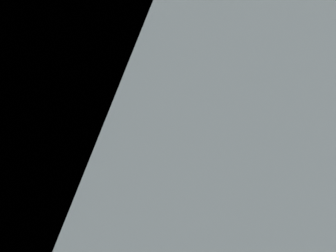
# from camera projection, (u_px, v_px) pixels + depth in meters

# --- Properties ---
(ground_plane) EXTENTS (160.00, 160.00, 0.00)m
(ground_plane) POSITION_uv_depth(u_px,v_px,m) (207.00, 162.00, 13.97)
(ground_plane) COLOR #3D3D3F
(sidewalk_slab) EXTENTS (80.00, 3.06, 0.15)m
(sidewalk_slab) POSITION_uv_depth(u_px,v_px,m) (130.00, 170.00, 12.59)
(sidewalk_slab) COLOR #A3A099
(sidewalk_slab) RESTS_ON ground
(curb_strip) EXTENTS (80.00, 0.14, 0.15)m
(curb_strip) POSITION_uv_depth(u_px,v_px,m) (168.00, 165.00, 13.23)
(curb_strip) COLOR gray
(curb_strip) RESTS_ON ground
(shuttle_bus) EXTENTS (10.53, 3.32, 3.38)m
(shuttle_bus) POSITION_uv_depth(u_px,v_px,m) (196.00, 119.00, 13.91)
(shuttle_bus) COLOR yellow
(shuttle_bus) RESTS_ON ground
(parked_sedan_navy) EXTENTS (4.66, 1.92, 1.28)m
(parked_sedan_navy) POSITION_uv_depth(u_px,v_px,m) (112.00, 112.00, 24.99)
(parked_sedan_navy) COLOR #19234C
(parked_sedan_navy) RESTS_ON ground
(parked_sedan_maroon) EXTENTS (4.45, 1.77, 1.26)m
(parked_sedan_maroon) POSITION_uv_depth(u_px,v_px,m) (99.00, 104.00, 30.65)
(parked_sedan_maroon) COLOR maroon
(parked_sedan_maroon) RESTS_ON ground
(parked_sedan_gray) EXTENTS (4.74, 1.82, 1.33)m
(parked_sedan_gray) POSITION_uv_depth(u_px,v_px,m) (85.00, 99.00, 35.83)
(parked_sedan_gray) COLOR slate
(parked_sedan_gray) RESTS_ON ground
(street_tree) EXTENTS (4.08, 4.08, 7.40)m
(street_tree) POSITION_uv_depth(u_px,v_px,m) (108.00, 44.00, 16.48)
(street_tree) COLOR brown
(street_tree) RESTS_ON sidewalk_slab
(sign_post_near) EXTENTS (0.06, 0.22, 1.32)m
(sign_post_near) POSITION_uv_depth(u_px,v_px,m) (215.00, 183.00, 9.01)
(sign_post_near) COLOR gray
(sign_post_near) RESTS_ON sidewalk_slab
(sign_post_far) EXTENTS (0.06, 0.22, 1.37)m
(sign_post_far) POSITION_uv_depth(u_px,v_px,m) (191.00, 168.00, 10.30)
(sign_post_far) COLOR gray
(sign_post_far) RESTS_ON sidewalk_slab
(fire_hydrant) EXTENTS (0.22, 0.22, 0.81)m
(fire_hydrant) POSITION_uv_depth(u_px,v_px,m) (106.00, 123.00, 20.34)
(fire_hydrant) COLOR red
(fire_hydrant) RESTS_ON sidewalk_slab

